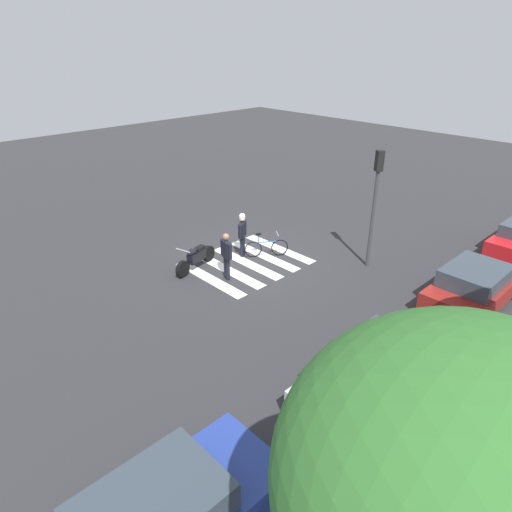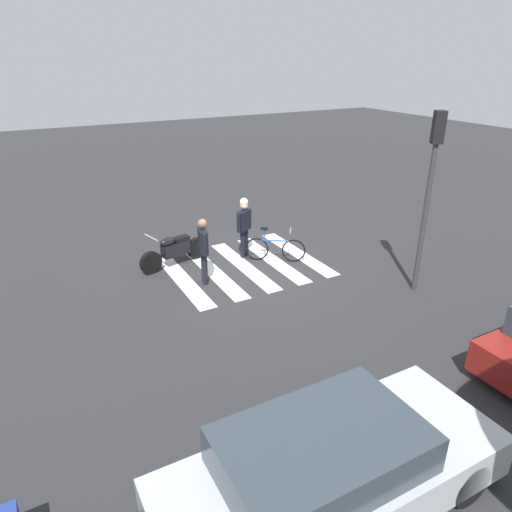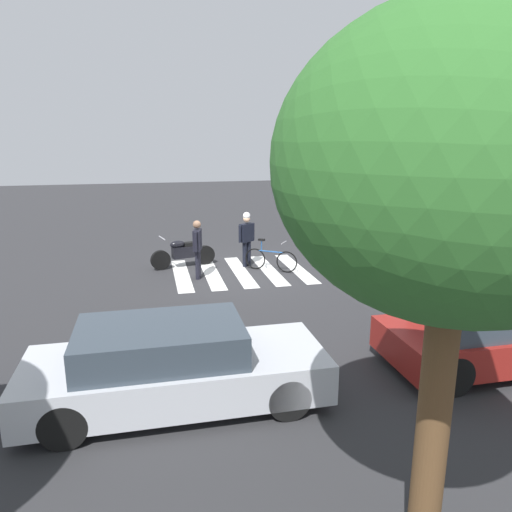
% 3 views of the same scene
% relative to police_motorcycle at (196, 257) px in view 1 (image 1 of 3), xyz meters
% --- Properties ---
extents(ground_plane, '(60.00, 60.00, 0.00)m').
position_rel_police_motorcycle_xyz_m(ground_plane, '(-1.66, 0.94, -0.45)').
color(ground_plane, '#2B2B2D').
extents(police_motorcycle, '(2.08, 0.79, 1.03)m').
position_rel_police_motorcycle_xyz_m(police_motorcycle, '(0.00, 0.00, 0.00)').
color(police_motorcycle, black).
rests_on(police_motorcycle, ground_plane).
extents(leaning_bicycle, '(1.43, 1.01, 0.99)m').
position_rel_police_motorcycle_xyz_m(leaning_bicycle, '(-2.59, 1.06, -0.08)').
color(leaning_bicycle, black).
rests_on(leaning_bicycle, ground_plane).
extents(officer_on_foot, '(0.58, 0.42, 1.76)m').
position_rel_police_motorcycle_xyz_m(officer_on_foot, '(-1.98, 0.36, 0.56)').
color(officer_on_foot, black).
rests_on(officer_on_foot, ground_plane).
extents(officer_by_motorcycle, '(0.32, 0.67, 1.73)m').
position_rel_police_motorcycle_xyz_m(officer_by_motorcycle, '(-0.32, 1.37, 0.54)').
color(officer_by_motorcycle, black).
rests_on(officer_by_motorcycle, ground_plane).
extents(crosswalk_stripes, '(4.05, 3.51, 0.01)m').
position_rel_police_motorcycle_xyz_m(crosswalk_stripes, '(-1.66, 0.94, -0.45)').
color(crosswalk_stripes, silver).
rests_on(crosswalk_stripes, ground_plane).
extents(car_maroon_wagon, '(3.94, 1.82, 1.33)m').
position_rel_police_motorcycle_xyz_m(car_maroon_wagon, '(-4.89, 8.06, 0.19)').
color(car_maroon_wagon, black).
rests_on(car_maroon_wagon, ground_plane).
extents(car_silver_sedan, '(4.61, 1.80, 1.33)m').
position_rel_police_motorcycle_xyz_m(car_silver_sedan, '(0.78, 8.11, 0.19)').
color(car_silver_sedan, black).
rests_on(car_silver_sedan, ground_plane).
extents(traffic_light_pole, '(0.33, 0.36, 4.31)m').
position_rel_police_motorcycle_xyz_m(traffic_light_pole, '(-4.78, 4.22, 2.44)').
color(traffic_light_pole, '#38383D').
rests_on(traffic_light_pole, ground_plane).
extents(street_tree_far, '(3.44, 3.44, 5.67)m').
position_rel_police_motorcycle_xyz_m(street_tree_far, '(5.48, 11.51, 3.73)').
color(street_tree_far, brown).
rests_on(street_tree_far, ground_plane).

